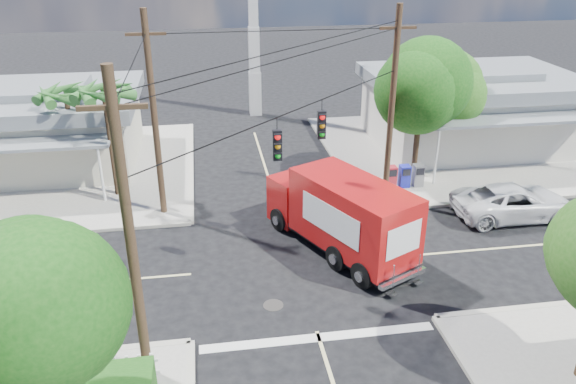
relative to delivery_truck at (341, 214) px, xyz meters
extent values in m
plane|color=black|center=(-1.94, -0.89, -1.61)|extent=(120.00, 120.00, 0.00)
cube|color=#9B968C|center=(9.06, 10.11, -1.54)|extent=(14.00, 14.00, 0.14)
cube|color=#AFAA9B|center=(2.06, 10.11, -1.54)|extent=(0.25, 14.00, 0.14)
cube|color=#AFAA9B|center=(9.06, 3.11, -1.54)|extent=(14.00, 0.25, 0.14)
cube|color=#9B968C|center=(-12.94, 10.11, -1.54)|extent=(14.00, 14.00, 0.14)
cube|color=#AFAA9B|center=(-5.94, 10.11, -1.54)|extent=(0.25, 14.00, 0.14)
cube|color=#AFAA9B|center=(-12.94, 3.11, -1.54)|extent=(14.00, 0.25, 0.14)
cube|color=beige|center=(-1.94, 9.11, -1.61)|extent=(0.12, 12.00, 0.01)
cube|color=beige|center=(8.06, -0.89, -1.61)|extent=(12.00, 0.12, 0.01)
cube|color=beige|center=(-11.94, -0.89, -1.61)|extent=(12.00, 0.12, 0.01)
cube|color=silver|center=(-1.94, -5.19, -1.61)|extent=(7.50, 0.40, 0.01)
cube|color=silver|center=(10.56, 11.11, 0.23)|extent=(11.00, 8.00, 3.40)
cube|color=gray|center=(10.56, 11.11, 2.28)|extent=(11.80, 8.80, 0.70)
cube|color=gray|center=(10.56, 11.11, 2.78)|extent=(6.05, 4.40, 0.50)
cube|color=gray|center=(10.56, 6.21, 1.43)|extent=(9.90, 1.80, 0.15)
cylinder|color=silver|center=(6.16, 5.41, -0.02)|extent=(0.12, 0.12, 2.90)
cube|color=beige|center=(-13.94, 11.61, 0.13)|extent=(10.00, 8.00, 3.20)
cube|color=gray|center=(-13.94, 11.61, 2.08)|extent=(10.80, 8.80, 0.70)
cube|color=gray|center=(-13.94, 11.61, 2.58)|extent=(5.50, 4.40, 0.50)
cube|color=gray|center=(-13.94, 6.71, 1.23)|extent=(9.00, 1.80, 0.15)
cylinder|color=silver|center=(-9.94, 5.91, -0.12)|extent=(0.12, 0.12, 2.70)
cube|color=silver|center=(-1.44, 19.11, -0.11)|extent=(0.80, 0.80, 3.00)
cube|color=silver|center=(-1.44, 19.11, 2.89)|extent=(0.70, 0.70, 3.00)
cube|color=silver|center=(-1.44, 19.11, 5.89)|extent=(0.60, 0.60, 3.00)
sphere|color=#114B10|center=(-8.94, -8.39, 2.70)|extent=(3.71, 3.71, 3.71)
sphere|color=#114B10|center=(-9.34, -8.19, 2.93)|extent=(3.02, 3.02, 3.02)
sphere|color=#114B10|center=(-8.59, -8.69, 2.59)|extent=(3.25, 3.25, 3.25)
cylinder|color=#422D1C|center=(5.26, 5.91, 0.57)|extent=(0.28, 0.28, 4.10)
sphere|color=#114B10|center=(5.26, 5.91, 3.13)|extent=(4.10, 4.10, 4.10)
sphere|color=#114B10|center=(4.86, 6.11, 3.39)|extent=(3.33, 3.33, 3.33)
sphere|color=#114B10|center=(5.61, 5.61, 3.01)|extent=(3.58, 3.58, 3.58)
cylinder|color=#422D1C|center=(7.86, 8.11, 0.32)|extent=(0.28, 0.28, 3.58)
sphere|color=#256318|center=(7.86, 8.11, 2.56)|extent=(3.58, 3.58, 3.58)
sphere|color=#256318|center=(7.46, 8.31, 2.78)|extent=(2.91, 2.91, 2.91)
sphere|color=#256318|center=(8.21, 7.81, 2.45)|extent=(3.14, 3.14, 3.14)
cylinder|color=#422D1C|center=(-9.44, 6.61, 1.03)|extent=(0.24, 0.24, 5.00)
cone|color=#316E2B|center=(-8.54, 6.61, 3.63)|extent=(0.50, 2.06, 0.98)
cone|color=#316E2B|center=(-8.88, 7.31, 3.63)|extent=(1.92, 1.68, 0.98)
cone|color=#316E2B|center=(-9.64, 7.48, 3.63)|extent=(2.12, 0.95, 0.98)
cone|color=#316E2B|center=(-10.25, 7.00, 3.63)|extent=(1.34, 2.07, 0.98)
cone|color=#316E2B|center=(-10.25, 6.22, 3.63)|extent=(1.34, 2.07, 0.98)
cone|color=#316E2B|center=(-9.64, 5.73, 3.63)|extent=(2.12, 0.95, 0.98)
cone|color=#316E2B|center=(-8.88, 5.90, 3.63)|extent=(1.92, 1.68, 0.98)
cylinder|color=#422D1C|center=(-11.44, 8.11, 0.83)|extent=(0.24, 0.24, 4.60)
cone|color=#316E2B|center=(-10.54, 8.11, 3.23)|extent=(0.50, 2.06, 0.98)
cone|color=#316E2B|center=(-10.88, 8.81, 3.23)|extent=(1.92, 1.68, 0.98)
cone|color=#316E2B|center=(-11.64, 8.98, 3.23)|extent=(2.12, 0.95, 0.98)
cone|color=#316E2B|center=(-12.25, 8.50, 3.23)|extent=(1.34, 2.07, 0.98)
cone|color=#316E2B|center=(-12.25, 7.72, 3.23)|extent=(1.34, 2.07, 0.98)
cone|color=#316E2B|center=(-11.64, 7.23, 3.23)|extent=(2.12, 0.95, 0.98)
cone|color=#316E2B|center=(-10.88, 7.40, 3.23)|extent=(1.92, 1.68, 0.98)
cylinder|color=#473321|center=(-7.14, -6.09, 2.89)|extent=(0.28, 0.28, 9.00)
cube|color=#473321|center=(-7.14, -6.09, 6.39)|extent=(1.60, 0.12, 0.12)
cylinder|color=#473321|center=(3.26, 4.31, 2.89)|extent=(0.28, 0.28, 9.00)
cube|color=#473321|center=(3.26, 4.31, 6.39)|extent=(1.60, 0.12, 0.12)
cylinder|color=#473321|center=(-7.14, 4.31, 2.89)|extent=(0.28, 0.28, 9.00)
cube|color=#473321|center=(-7.14, 4.31, 6.39)|extent=(1.60, 0.12, 0.12)
cylinder|color=black|center=(-1.94, -0.89, 4.59)|extent=(10.43, 10.43, 0.04)
cube|color=black|center=(-2.74, -1.69, 3.64)|extent=(0.30, 0.24, 1.05)
sphere|color=red|center=(-2.74, -1.83, 3.97)|extent=(0.20, 0.20, 0.20)
cube|color=black|center=(-0.84, 0.21, 3.64)|extent=(0.30, 0.24, 1.05)
sphere|color=red|center=(-0.84, 0.07, 3.97)|extent=(0.20, 0.20, 0.20)
cube|color=silver|center=(-9.74, -6.49, -1.12)|extent=(5.94, 0.05, 0.08)
cube|color=silver|center=(-9.74, -6.49, -0.72)|extent=(5.94, 0.05, 0.08)
cube|color=silver|center=(-6.94, -6.49, -0.97)|extent=(0.09, 0.06, 1.00)
cube|color=#A41A26|center=(3.86, 5.31, -0.92)|extent=(0.50, 0.50, 1.10)
cube|color=#191FA7|center=(4.56, 5.31, -0.92)|extent=(0.50, 0.50, 1.10)
cube|color=slate|center=(5.26, 5.31, -0.92)|extent=(0.50, 0.50, 1.10)
cube|color=black|center=(-0.06, 0.13, -1.11)|extent=(5.02, 7.27, 0.23)
cube|color=red|center=(-1.30, 2.61, -0.39)|extent=(2.64, 2.35, 2.00)
cube|color=black|center=(-1.58, 3.18, -0.03)|extent=(1.81, 1.05, 0.86)
cube|color=silver|center=(-1.66, 3.34, -1.02)|extent=(1.92, 1.03, 0.32)
cube|color=red|center=(0.30, -0.60, 0.25)|extent=(4.38, 5.72, 2.63)
cube|color=white|center=(1.33, -0.09, 0.38)|extent=(1.47, 2.93, 1.18)
cube|color=white|center=(-0.73, -1.12, 0.38)|extent=(1.47, 2.93, 1.18)
cube|color=white|center=(1.48, -2.97, 0.38)|extent=(1.47, 0.74, 1.18)
cube|color=silver|center=(1.53, -3.08, -1.11)|extent=(2.05, 1.17, 0.16)
cube|color=silver|center=(1.02, -3.47, -0.75)|extent=(0.39, 0.23, 0.91)
cube|color=silver|center=(2.15, -2.90, -0.75)|extent=(0.39, 0.23, 0.91)
cylinder|color=black|center=(-2.17, 2.02, -1.11)|extent=(0.70, 1.02, 1.00)
cylinder|color=black|center=(-0.30, 2.95, -1.11)|extent=(0.70, 1.02, 1.00)
cylinder|color=black|center=(0.17, -2.69, -1.11)|extent=(0.70, 1.02, 1.00)
cylinder|color=black|center=(2.04, -1.76, -1.11)|extent=(0.70, 1.02, 1.00)
imported|color=silver|center=(8.33, 1.62, -0.86)|extent=(5.40, 2.50, 1.50)
camera|label=1|loc=(-5.09, -19.04, 10.01)|focal=35.00mm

